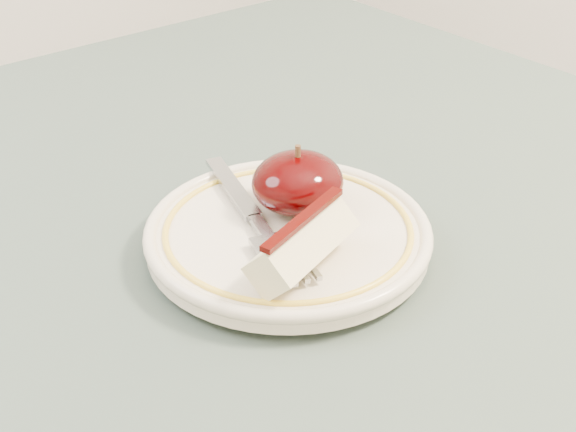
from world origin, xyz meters
TOP-DOWN VIEW (x-y plane):
  - table at (0.00, 0.00)m, footprint 0.90×0.90m
  - plate at (0.03, -0.00)m, footprint 0.19×0.19m
  - apple_half at (0.05, 0.01)m, footprint 0.06×0.06m
  - apple_wedge at (0.00, -0.05)m, footprint 0.09×0.06m
  - fork at (0.01, 0.01)m, footprint 0.07×0.17m

SIDE VIEW (x-z plane):
  - table at x=0.00m, z-range 0.29..1.04m
  - plate at x=0.03m, z-range 0.75..0.77m
  - fork at x=0.01m, z-range 0.77..0.77m
  - apple_wedge at x=0.00m, z-range 0.77..0.81m
  - apple_half at x=0.05m, z-range 0.76..0.81m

